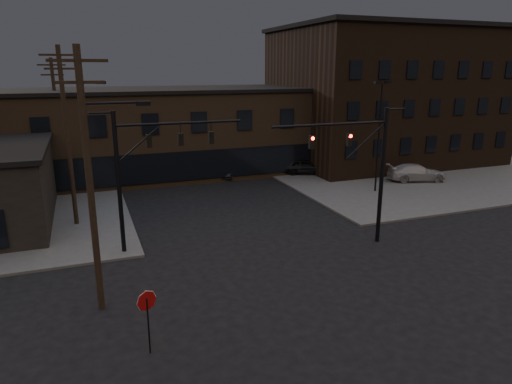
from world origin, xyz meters
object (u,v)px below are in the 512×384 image
car_crossing (222,169)px  stop_sign (147,307)px  traffic_signal_near (366,163)px  parked_car_lot_a (304,166)px  traffic_signal_far (142,165)px  parked_car_lot_b (416,173)px

car_crossing → stop_sign: bearing=-98.0°
traffic_signal_near → parked_car_lot_a: traffic_signal_near is taller
traffic_signal_near → stop_sign: traffic_signal_near is taller
traffic_signal_far → stop_sign: bearing=-97.3°
traffic_signal_near → stop_sign: size_ratio=3.23×
traffic_signal_near → stop_sign: bearing=-154.1°
traffic_signal_near → car_crossing: traffic_signal_near is taller
stop_sign → parked_car_lot_b: size_ratio=0.48×
parked_car_lot_b → car_crossing: (-15.98, 8.50, -0.12)m
traffic_signal_far → parked_car_lot_b: bearing=17.0°
traffic_signal_far → stop_sign: 10.55m
traffic_signal_near → traffic_signal_far: 12.57m
parked_car_lot_b → traffic_signal_near: bearing=147.0°
traffic_signal_far → car_crossing: bearing=60.0°
parked_car_lot_b → car_crossing: bearing=78.8°
traffic_signal_far → car_crossing: traffic_signal_far is taller
parked_car_lot_a → parked_car_lot_b: parked_car_lot_b is taller
stop_sign → parked_car_lot_a: bearing=52.6°
stop_sign → car_crossing: (10.68, 26.23, -1.06)m
traffic_signal_near → parked_car_lot_b: traffic_signal_near is taller
car_crossing → parked_car_lot_b: bearing=-13.8°
traffic_signal_far → parked_car_lot_b: (25.38, 7.75, -4.11)m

